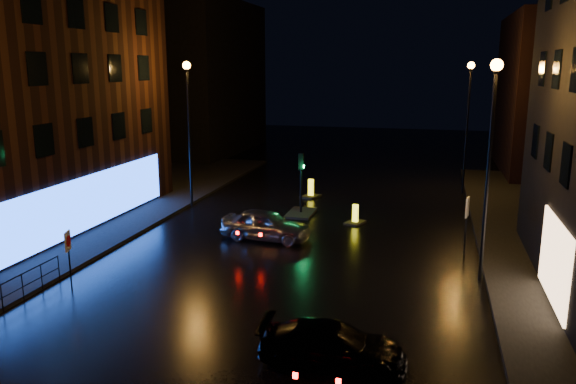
% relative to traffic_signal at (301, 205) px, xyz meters
% --- Properties ---
extents(ground, '(120.00, 120.00, 0.00)m').
position_rel_traffic_signal_xyz_m(ground, '(1.20, -14.00, -0.50)').
color(ground, black).
rests_on(ground, ground).
extents(pavement_left, '(12.00, 44.00, 0.15)m').
position_rel_traffic_signal_xyz_m(pavement_left, '(-12.80, -6.00, -0.43)').
color(pavement_left, black).
rests_on(pavement_left, ground).
extents(building_far_left, '(8.00, 16.00, 14.00)m').
position_rel_traffic_signal_xyz_m(building_far_left, '(-14.80, 21.00, 6.50)').
color(building_far_left, black).
rests_on(building_far_left, ground).
extents(building_far_right, '(8.00, 14.00, 12.00)m').
position_rel_traffic_signal_xyz_m(building_far_right, '(16.20, 18.00, 5.50)').
color(building_far_right, black).
rests_on(building_far_right, ground).
extents(street_lamp_lfar, '(0.44, 0.44, 8.37)m').
position_rel_traffic_signal_xyz_m(street_lamp_lfar, '(-6.60, -0.00, 5.06)').
color(street_lamp_lfar, black).
rests_on(street_lamp_lfar, ground).
extents(street_lamp_rnear, '(0.44, 0.44, 8.37)m').
position_rel_traffic_signal_xyz_m(street_lamp_rnear, '(9.00, -8.00, 5.06)').
color(street_lamp_rnear, black).
rests_on(street_lamp_rnear, ground).
extents(street_lamp_rfar, '(0.44, 0.44, 8.37)m').
position_rel_traffic_signal_xyz_m(street_lamp_rfar, '(9.00, 8.00, 5.06)').
color(street_lamp_rfar, black).
rests_on(street_lamp_rfar, ground).
extents(traffic_signal, '(1.40, 2.40, 3.45)m').
position_rel_traffic_signal_xyz_m(traffic_signal, '(0.00, 0.00, 0.00)').
color(traffic_signal, black).
rests_on(traffic_signal, ground).
extents(guard_railing, '(0.05, 6.04, 1.00)m').
position_rel_traffic_signal_xyz_m(guard_railing, '(-6.80, -15.00, 0.24)').
color(guard_railing, black).
rests_on(guard_railing, ground).
extents(silver_hatchback, '(4.38, 2.02, 1.46)m').
position_rel_traffic_signal_xyz_m(silver_hatchback, '(-0.54, -5.00, 0.23)').
color(silver_hatchback, '#A0A2A7').
rests_on(silver_hatchback, ground).
extents(dark_sedan, '(4.17, 1.85, 1.19)m').
position_rel_traffic_signal_xyz_m(dark_sedan, '(4.58, -15.59, 0.09)').
color(dark_sedan, black).
rests_on(dark_sedan, ground).
extents(bollard_near, '(1.13, 1.37, 1.02)m').
position_rel_traffic_signal_xyz_m(bollard_near, '(3.21, -1.13, -0.28)').
color(bollard_near, black).
rests_on(bollard_near, ground).
extents(bollard_far, '(1.24, 1.53, 1.15)m').
position_rel_traffic_signal_xyz_m(bollard_far, '(-0.35, 4.23, -0.25)').
color(bollard_far, black).
rests_on(bollard_far, ground).
extents(road_sign_left, '(0.21, 0.53, 2.22)m').
position_rel_traffic_signal_xyz_m(road_sign_left, '(-5.81, -12.64, 1.16)').
color(road_sign_left, black).
rests_on(road_sign_left, ground).
extents(road_sign_right, '(0.19, 0.63, 2.61)m').
position_rel_traffic_signal_xyz_m(road_sign_right, '(8.54, -5.01, 1.45)').
color(road_sign_right, black).
rests_on(road_sign_right, ground).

